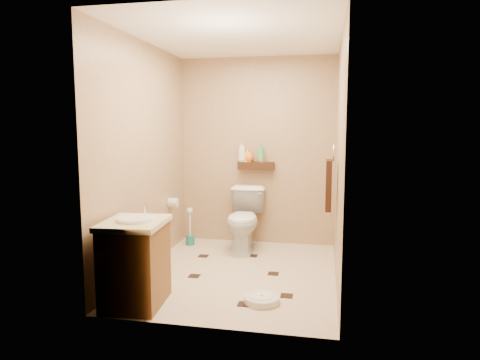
# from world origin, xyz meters

# --- Properties ---
(ground) EXTENTS (2.50, 2.50, 0.00)m
(ground) POSITION_xyz_m (0.00, 0.00, 0.00)
(ground) COLOR beige
(ground) RESTS_ON ground
(wall_back) EXTENTS (2.00, 0.04, 2.40)m
(wall_back) POSITION_xyz_m (0.00, 1.25, 1.20)
(wall_back) COLOR tan
(wall_back) RESTS_ON ground
(wall_front) EXTENTS (2.00, 0.04, 2.40)m
(wall_front) POSITION_xyz_m (0.00, -1.25, 1.20)
(wall_front) COLOR tan
(wall_front) RESTS_ON ground
(wall_left) EXTENTS (0.04, 2.50, 2.40)m
(wall_left) POSITION_xyz_m (-1.00, 0.00, 1.20)
(wall_left) COLOR tan
(wall_left) RESTS_ON ground
(wall_right) EXTENTS (0.04, 2.50, 2.40)m
(wall_right) POSITION_xyz_m (1.00, 0.00, 1.20)
(wall_right) COLOR tan
(wall_right) RESTS_ON ground
(ceiling) EXTENTS (2.00, 2.50, 0.02)m
(ceiling) POSITION_xyz_m (0.00, 0.00, 2.40)
(ceiling) COLOR white
(ceiling) RESTS_ON wall_back
(wall_shelf) EXTENTS (0.46, 0.14, 0.10)m
(wall_shelf) POSITION_xyz_m (0.00, 1.17, 1.02)
(wall_shelf) COLOR black
(wall_shelf) RESTS_ON wall_back
(floor_accents) EXTENTS (1.18, 1.49, 0.01)m
(floor_accents) POSITION_xyz_m (0.04, -0.06, 0.00)
(floor_accents) COLOR black
(floor_accents) RESTS_ON ground
(toilet) EXTENTS (0.45, 0.76, 0.77)m
(toilet) POSITION_xyz_m (-0.09, 0.83, 0.38)
(toilet) COLOR white
(toilet) RESTS_ON ground
(vanity) EXTENTS (0.54, 0.64, 0.85)m
(vanity) POSITION_xyz_m (-0.70, -0.95, 0.38)
(vanity) COLOR brown
(vanity) RESTS_ON ground
(bathroom_scale) EXTENTS (0.38, 0.38, 0.06)m
(bathroom_scale) POSITION_xyz_m (0.36, -0.71, 0.03)
(bathroom_scale) COLOR silver
(bathroom_scale) RESTS_ON ground
(toilet_brush) EXTENTS (0.11, 0.11, 0.49)m
(toilet_brush) POSITION_xyz_m (-0.82, 0.93, 0.17)
(toilet_brush) COLOR #1B6C62
(toilet_brush) RESTS_ON ground
(towel_ring) EXTENTS (0.12, 0.30, 0.76)m
(towel_ring) POSITION_xyz_m (0.91, 0.25, 0.95)
(towel_ring) COLOR silver
(towel_ring) RESTS_ON wall_right
(toilet_paper) EXTENTS (0.12, 0.11, 0.12)m
(toilet_paper) POSITION_xyz_m (-0.94, 0.65, 0.60)
(toilet_paper) COLOR silver
(toilet_paper) RESTS_ON wall_left
(bottle_a) EXTENTS (0.13, 0.13, 0.27)m
(bottle_a) POSITION_xyz_m (-0.19, 1.17, 1.20)
(bottle_a) COLOR silver
(bottle_a) RESTS_ON wall_shelf
(bottle_b) EXTENTS (0.09, 0.09, 0.18)m
(bottle_b) POSITION_xyz_m (-0.11, 1.17, 1.16)
(bottle_b) COLOR #FFAA35
(bottle_b) RESTS_ON wall_shelf
(bottle_c) EXTENTS (0.12, 0.12, 0.16)m
(bottle_c) POSITION_xyz_m (-0.09, 1.17, 1.15)
(bottle_c) COLOR orange
(bottle_c) RESTS_ON wall_shelf
(bottle_d) EXTENTS (0.09, 0.09, 0.23)m
(bottle_d) POSITION_xyz_m (0.06, 1.17, 1.19)
(bottle_d) COLOR #36A25F
(bottle_d) RESTS_ON wall_shelf
(bottle_e) EXTENTS (0.10, 0.10, 0.15)m
(bottle_e) POSITION_xyz_m (0.06, 1.17, 1.15)
(bottle_e) COLOR #D56D47
(bottle_e) RESTS_ON wall_shelf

